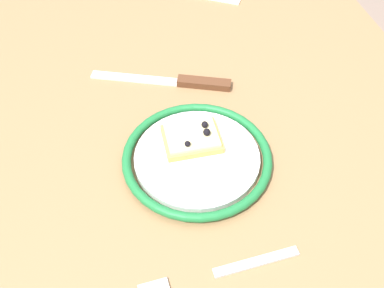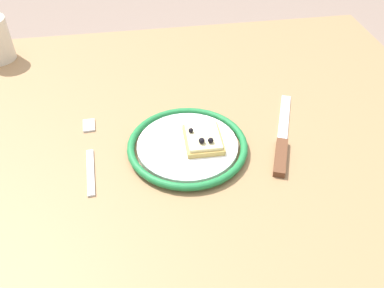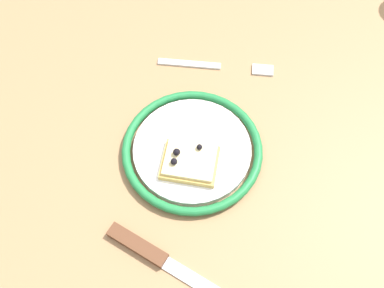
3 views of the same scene
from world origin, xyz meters
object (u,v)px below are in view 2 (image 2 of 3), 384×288
Objects in this scene: knife at (282,145)px; fork at (90,153)px; pizza_slice_near at (203,139)px; dining_table at (163,175)px; plate at (187,146)px.

knife reaches higher than fork.
pizza_slice_near is at bearing 171.31° from knife.
pizza_slice_near is 0.20m from fork.
dining_table is 5.46× the size of plate.
dining_table is 0.24m from knife.
pizza_slice_near is (0.03, 0.00, 0.01)m from plate.
plate reaches higher than knife.
dining_table is 14.13× the size of pizza_slice_near.
plate is (0.05, -0.03, 0.10)m from dining_table.
plate is at bearing -179.14° from pizza_slice_near.
knife is (0.14, -0.02, -0.02)m from pizza_slice_near.
fork is (-0.13, -0.02, 0.09)m from dining_table.
plate is 2.59× the size of pizza_slice_near.
fork is at bearing 175.58° from pizza_slice_near.
pizza_slice_near is at bearing 0.86° from plate.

